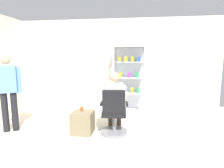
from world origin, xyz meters
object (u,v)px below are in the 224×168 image
Objects in this scene: display_cabinet_main at (129,79)px; storage_crate at (83,122)px; office_chair at (114,116)px; standing_customer at (8,88)px; seated_shopkeeper at (114,99)px; tea_glass at (82,109)px.

storage_crate is at bearing -117.60° from display_cabinet_main.
display_cabinet_main is at bearing 62.40° from storage_crate.
office_chair is 0.59× the size of standing_customer.
tea_glass is at bearing -172.89° from seated_shopkeeper.
tea_glass is 0.05× the size of standing_customer.
display_cabinet_main is 3.05m from standing_customer.
tea_glass is at bearing -119.77° from display_cabinet_main.
display_cabinet_main reaches higher than standing_customer.
seated_shopkeeper reaches higher than storage_crate.
display_cabinet_main is at bearing 60.23° from tea_glass.
display_cabinet_main is at bearing 81.10° from seated_shopkeeper.
office_chair is 0.36m from seated_shopkeeper.
seated_shopkeeper is 14.53× the size of tea_glass.
tea_glass is (-0.69, -0.09, -0.21)m from seated_shopkeeper.
seated_shopkeeper is 2.24m from standing_customer.
standing_customer is at bearing -173.08° from seated_shopkeeper.
office_chair is 2.30m from standing_customer.
seated_shopkeeper is 0.82m from storage_crate.
storage_crate is 5.14× the size of tea_glass.
storage_crate is (-0.66, 0.00, -0.17)m from office_chair.
tea_glass is at bearing 6.83° from standing_customer.
standing_customer is (-1.57, -0.11, 0.71)m from storage_crate.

